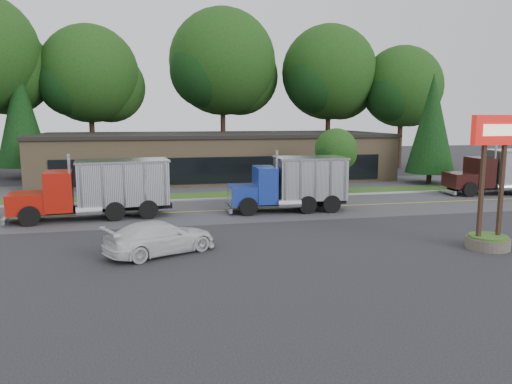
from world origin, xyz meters
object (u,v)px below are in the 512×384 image
dump_truck_blue (294,182)px  bilo_sign (490,204)px  dump_truck_maroon (505,170)px  rally_car (160,237)px  dump_truck_red (101,187)px

dump_truck_blue → bilo_sign: bearing=121.7°
bilo_sign → dump_truck_maroon: bearing=49.6°
bilo_sign → rally_car: (-14.41, 2.27, -1.31)m
bilo_sign → dump_truck_blue: bearing=119.4°
dump_truck_red → dump_truck_maroon: bearing=179.9°
dump_truck_blue → dump_truck_red: bearing=1.3°
dump_truck_red → dump_truck_blue: (11.59, -0.19, -0.01)m
bilo_sign → dump_truck_blue: 12.11m
bilo_sign → dump_truck_maroon: 18.08m
bilo_sign → dump_truck_red: (-17.53, 10.75, -0.21)m
dump_truck_red → dump_truck_maroon: same height
dump_truck_red → rally_car: dump_truck_red is taller
bilo_sign → dump_truck_red: 20.56m
rally_car → dump_truck_maroon: bearing=-92.2°
dump_truck_red → dump_truck_blue: bearing=173.1°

